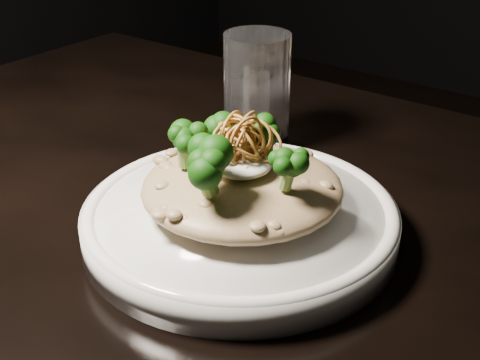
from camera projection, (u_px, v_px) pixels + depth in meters
name	position (u px, v px, depth m)	size (l,w,h in m)	color
table	(217.00, 306.00, 0.63)	(1.10, 0.80, 0.75)	black
plate	(240.00, 222.00, 0.58)	(0.27, 0.27, 0.03)	silver
risotto	(242.00, 188.00, 0.56)	(0.17, 0.17, 0.04)	brown
broccoli	(234.00, 149.00, 0.54)	(0.11, 0.11, 0.04)	black
cheese	(241.00, 164.00, 0.54)	(0.05, 0.05, 0.01)	white
shallots	(240.00, 137.00, 0.54)	(0.05, 0.05, 0.03)	brown
drinking_glass	(257.00, 92.00, 0.72)	(0.07, 0.07, 0.13)	white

